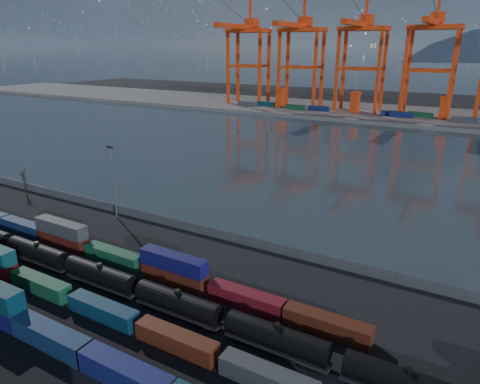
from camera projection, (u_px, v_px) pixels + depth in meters
The scene contains 13 objects.
ground at pixel (136, 316), 61.44m from camera, with size 700.00×700.00×0.00m, color black.
harbor_water at pixel (348, 158), 147.47m from camera, with size 700.00×700.00×0.00m, color #2B383F.
far_quay at pixel (405, 115), 233.18m from camera, with size 700.00×70.00×2.00m, color #514F4C.
container_row_south at pixel (117, 364), 48.96m from camera, with size 141.20×2.66×5.67m.
container_row_mid at pixel (72, 297), 63.51m from camera, with size 141.57×2.39×5.10m.
container_row_north at pixel (205, 283), 66.60m from camera, with size 140.37×2.46×5.25m.
tanker_string at pixel (137, 289), 64.39m from camera, with size 122.63×3.04×4.34m.
waterfront_fence at pixel (235, 238), 84.06m from camera, with size 160.12×0.12×2.20m.
bare_tree at pixel (24, 182), 110.56m from camera, with size 1.80×1.85×7.07m.
yard_light_mast at pixel (113, 178), 93.91m from camera, with size 1.60×0.40×16.60m.
gantry_cranes at pixel (396, 39), 218.46m from camera, with size 200.29×48.55×65.75m.
quay_containers at pixel (378, 113), 225.72m from camera, with size 172.58×10.99×2.60m.
straddle_carriers at pixel (398, 104), 223.96m from camera, with size 140.00×7.00×11.10m.
Camera 1 is at (39.14, -37.82, 36.83)m, focal length 32.00 mm.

